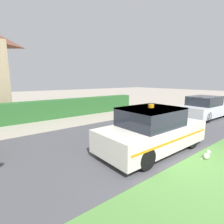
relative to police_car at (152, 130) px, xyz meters
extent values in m
plane|color=#A89E8E|center=(-0.03, -1.84, -0.73)|extent=(80.00, 80.00, 0.00)
cube|color=#4C4C51|center=(-0.03, 1.69, -0.72)|extent=(28.00, 5.63, 0.01)
cube|color=#568C42|center=(-0.03, -2.14, -0.72)|extent=(28.00, 2.03, 0.01)
cube|color=#2D662D|center=(0.04, 7.35, -0.14)|extent=(11.20, 0.79, 1.18)
cylinder|color=black|center=(1.30, -0.78, -0.40)|extent=(0.63, 0.20, 0.63)
cylinder|color=black|center=(1.30, 0.78, -0.40)|extent=(0.63, 0.20, 0.63)
cylinder|color=black|center=(-1.22, -0.78, -0.40)|extent=(0.63, 0.20, 0.63)
cylinder|color=black|center=(-1.23, 0.78, -0.40)|extent=(0.63, 0.20, 0.63)
cube|color=silver|center=(0.04, 0.00, -0.18)|extent=(4.08, 1.77, 0.73)
cube|color=#232833|center=(-0.11, 0.00, 0.50)|extent=(1.94, 1.59, 0.62)
cube|color=silver|center=(-0.11, 0.00, 0.79)|extent=(1.94, 1.59, 0.04)
cube|color=orange|center=(0.04, -0.88, -0.12)|extent=(3.87, 0.01, 0.07)
cube|color=orange|center=(0.04, 0.88, -0.12)|extent=(3.87, 0.01, 0.07)
cylinder|color=orange|center=(-0.11, 0.00, 0.87)|extent=(0.20, 0.20, 0.12)
ellipsoid|color=silver|center=(0.79, -1.54, -0.63)|extent=(0.25, 0.18, 0.20)
ellipsoid|color=beige|center=(0.87, -1.55, -0.64)|extent=(0.07, 0.09, 0.11)
sphere|color=silver|center=(0.88, -1.55, -0.51)|extent=(0.12, 0.12, 0.12)
cone|color=silver|center=(0.88, -1.58, -0.46)|extent=(0.05, 0.05, 0.05)
cone|color=silver|center=(0.89, -1.52, -0.46)|extent=(0.05, 0.05, 0.05)
cylinder|color=silver|center=(0.71, -1.44, -0.71)|extent=(0.19, 0.05, 0.03)
cylinder|color=black|center=(8.34, 2.00, -0.40)|extent=(0.64, 0.21, 0.63)
cylinder|color=black|center=(5.75, 0.56, -0.40)|extent=(0.64, 0.21, 0.63)
cylinder|color=black|center=(5.79, 2.06, -0.40)|extent=(0.64, 0.21, 0.63)
cube|color=silver|center=(7.05, 1.28, -0.21)|extent=(4.16, 1.80, 0.67)
cube|color=#232833|center=(6.79, 1.29, 0.42)|extent=(1.96, 1.58, 0.58)
cube|color=silver|center=(6.79, 1.29, 0.69)|extent=(1.96, 1.58, 0.04)
camera|label=1|loc=(-4.72, -3.69, 1.72)|focal=28.00mm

